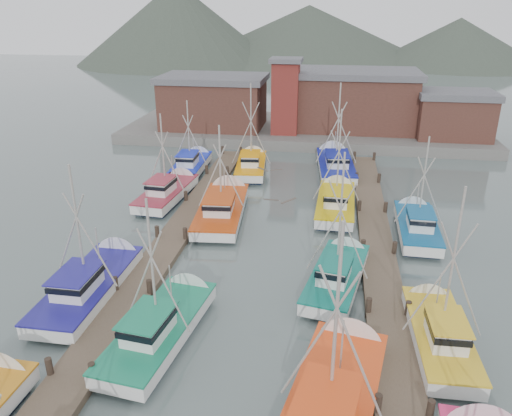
# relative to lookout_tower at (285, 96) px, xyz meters

# --- Properties ---
(ground) EXTENTS (260.00, 260.00, 0.00)m
(ground) POSITION_rel_lookout_tower_xyz_m (2.00, -33.00, -5.55)
(ground) COLOR #465453
(ground) RESTS_ON ground
(dock_left) EXTENTS (2.30, 46.00, 1.50)m
(dock_left) POSITION_rel_lookout_tower_xyz_m (-5.00, -28.96, -5.34)
(dock_left) COLOR #4E3B30
(dock_left) RESTS_ON ground
(dock_right) EXTENTS (2.30, 46.00, 1.50)m
(dock_right) POSITION_rel_lookout_tower_xyz_m (9.00, -28.96, -5.34)
(dock_right) COLOR #4E3B30
(dock_right) RESTS_ON ground
(quay) EXTENTS (44.00, 16.00, 1.20)m
(quay) POSITION_rel_lookout_tower_xyz_m (2.00, 4.00, -4.95)
(quay) COLOR slate
(quay) RESTS_ON ground
(shed_left) EXTENTS (12.72, 8.48, 6.20)m
(shed_left) POSITION_rel_lookout_tower_xyz_m (-9.00, 2.00, -1.21)
(shed_left) COLOR #562F26
(shed_left) RESTS_ON quay
(shed_center) EXTENTS (14.84, 9.54, 6.90)m
(shed_center) POSITION_rel_lookout_tower_xyz_m (8.00, 4.00, -0.86)
(shed_center) COLOR #562F26
(shed_center) RESTS_ON quay
(shed_right) EXTENTS (8.48, 6.36, 5.20)m
(shed_right) POSITION_rel_lookout_tower_xyz_m (19.00, 1.00, -1.71)
(shed_right) COLOR #562F26
(shed_right) RESTS_ON quay
(lookout_tower) EXTENTS (3.60, 3.60, 8.50)m
(lookout_tower) POSITION_rel_lookout_tower_xyz_m (0.00, 0.00, 0.00)
(lookout_tower) COLOR maroon
(lookout_tower) RESTS_ON quay
(distant_hills) EXTENTS (175.00, 140.00, 42.00)m
(distant_hills) POSITION_rel_lookout_tower_xyz_m (-10.76, 89.59, -5.55)
(distant_hills) COLOR #414B3E
(distant_hills) RESTS_ON ground
(boat_1) EXTENTS (5.10, 10.77, 9.79)m
(boat_1) POSITION_rel_lookout_tower_xyz_m (6.27, -41.86, -4.87)
(boat_1) COLOR black
(boat_1) RESTS_ON ground
(boat_4) EXTENTS (3.84, 9.22, 8.38)m
(boat_4) POSITION_rel_lookout_tower_xyz_m (-2.09, -38.12, -4.87)
(boat_4) COLOR black
(boat_4) RESTS_ON ground
(boat_5) EXTENTS (4.09, 8.75, 8.93)m
(boat_5) POSITION_rel_lookout_tower_xyz_m (6.42, -31.74, -4.87)
(boat_5) COLOR black
(boat_5) RESTS_ON ground
(boat_6) EXTENTS (3.68, 9.53, 8.77)m
(boat_6) POSITION_rel_lookout_tower_xyz_m (-7.39, -34.89, -4.87)
(boat_6) COLOR black
(boat_6) RESTS_ON ground
(boat_7) EXTENTS (3.58, 8.06, 8.98)m
(boat_7) POSITION_rel_lookout_tower_xyz_m (11.19, -36.60, -4.87)
(boat_7) COLOR black
(boat_7) RESTS_ON ground
(boat_8) EXTENTS (4.05, 10.57, 8.32)m
(boat_8) POSITION_rel_lookout_tower_xyz_m (-2.52, -22.65, -4.87)
(boat_8) COLOR black
(boat_8) RESTS_ON ground
(boat_9) EXTENTS (3.64, 9.19, 9.03)m
(boat_9) POSITION_rel_lookout_tower_xyz_m (6.19, -20.12, -4.87)
(boat_9) COLOR black
(boat_9) RESTS_ON ground
(boat_10) EXTENTS (3.40, 8.94, 8.12)m
(boat_10) POSITION_rel_lookout_tower_xyz_m (-7.80, -19.85, -4.87)
(boat_10) COLOR black
(boat_10) RESTS_ON ground
(boat_11) EXTENTS (3.26, 8.43, 7.98)m
(boat_11) POSITION_rel_lookout_tower_xyz_m (11.93, -23.73, -4.87)
(boat_11) COLOR black
(boat_11) RESTS_ON ground
(boat_12) EXTENTS (3.71, 8.81, 9.37)m
(boat_12) POSITION_rel_lookout_tower_xyz_m (-2.12, -11.34, -4.87)
(boat_12) COLOR black
(boat_12) RESTS_ON ground
(boat_13) EXTENTS (4.10, 10.55, 9.64)m
(boat_13) POSITION_rel_lookout_tower_xyz_m (6.02, -9.82, -4.87)
(boat_13) COLOR black
(boat_13) RESTS_ON ground
(boat_14) EXTENTS (3.24, 8.56, 7.76)m
(boat_14) POSITION_rel_lookout_tower_xyz_m (-7.93, -12.28, -4.87)
(boat_14) COLOR black
(boat_14) RESTS_ON ground
(gull_near) EXTENTS (1.50, 0.66, 0.24)m
(gull_near) POSITION_rel_lookout_tower_xyz_m (3.40, -36.78, 1.53)
(gull_near) COLOR gray
(gull_near) RESTS_ON ground
(gull_far) EXTENTS (1.55, 0.66, 0.24)m
(gull_far) POSITION_rel_lookout_tower_xyz_m (1.94, -29.17, 0.48)
(gull_far) COLOR gray
(gull_far) RESTS_ON ground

